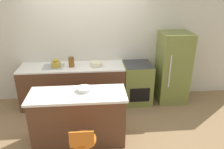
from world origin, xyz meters
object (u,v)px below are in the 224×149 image
Objects in this scene: oven_range at (137,83)px; kettle at (56,64)px; mixing_bowl at (96,64)px; stool_chair at (83,148)px; refrigerator at (173,68)px.

oven_range is 4.63× the size of kettle.
stool_chair is at bearing -97.19° from mixing_bowl.
mixing_bowl is at bearing 0.00° from kettle.
stool_chair is 3.87× the size of kettle.
mixing_bowl is (-0.92, -0.03, 0.50)m from oven_range.
refrigerator is 8.07× the size of kettle.
refrigerator is at bearing 1.14° from oven_range.
kettle is at bearing -179.07° from oven_range.
oven_range is at bearing 1.80° from mixing_bowl.
stool_chair is 2.10m from kettle.
refrigerator reaches higher than oven_range.
refrigerator is 2.58m from kettle.
oven_range is 3.68× the size of mixing_bowl.
refrigerator reaches higher than stool_chair.
kettle reaches higher than mixing_bowl.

